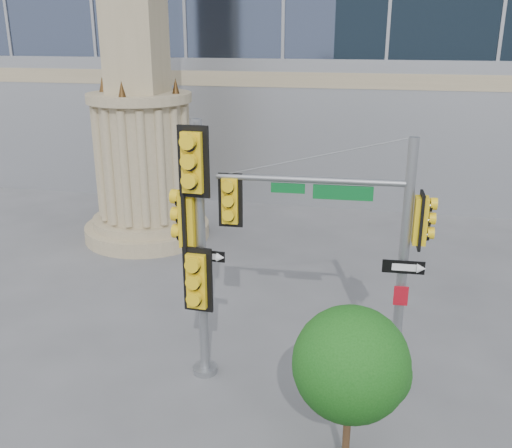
# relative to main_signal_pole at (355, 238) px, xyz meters

# --- Properties ---
(ground) EXTENTS (120.00, 120.00, 0.00)m
(ground) POSITION_rel_main_signal_pole_xyz_m (-1.59, -1.45, -3.26)
(ground) COLOR #545456
(ground) RESTS_ON ground
(monument) EXTENTS (4.40, 4.40, 16.60)m
(monument) POSITION_rel_main_signal_pole_xyz_m (-7.59, 7.55, 2.26)
(monument) COLOR #9B8D69
(monument) RESTS_ON ground
(main_signal_pole) EXTENTS (4.09, 0.55, 5.26)m
(main_signal_pole) POSITION_rel_main_signal_pole_xyz_m (0.00, 0.00, 0.00)
(main_signal_pole) COLOR slate
(main_signal_pole) RESTS_ON ground
(secondary_signal_pole) EXTENTS (0.94, 0.73, 5.51)m
(secondary_signal_pole) POSITION_rel_main_signal_pole_xyz_m (-3.11, -0.41, -0.02)
(secondary_signal_pole) COLOR slate
(secondary_signal_pole) RESTS_ON ground
(street_tree) EXTENTS (1.93, 1.89, 3.01)m
(street_tree) POSITION_rel_main_signal_pole_xyz_m (0.16, -2.57, -1.28)
(street_tree) COLOR #9B8D69
(street_tree) RESTS_ON ground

